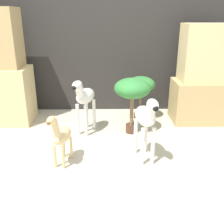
{
  "coord_description": "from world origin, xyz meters",
  "views": [
    {
      "loc": [
        0.08,
        -2.12,
        1.38
      ],
      "look_at": [
        0.12,
        0.54,
        0.38
      ],
      "focal_mm": 42.0,
      "sensor_mm": 36.0,
      "label": 1
    }
  ],
  "objects_px": {
    "potted_palm_front": "(141,87)",
    "potted_palm_back": "(132,90)",
    "zebra_left": "(84,98)",
    "giraffe_figurine": "(61,135)",
    "zebra_right": "(146,118)"
  },
  "relations": [
    {
      "from": "potted_palm_front",
      "to": "potted_palm_back",
      "type": "height_order",
      "value": "potted_palm_back"
    },
    {
      "from": "zebra_left",
      "to": "giraffe_figurine",
      "type": "distance_m",
      "value": 0.76
    },
    {
      "from": "zebra_right",
      "to": "potted_palm_front",
      "type": "height_order",
      "value": "zebra_right"
    },
    {
      "from": "zebra_left",
      "to": "zebra_right",
      "type": "bearing_deg",
      "value": -45.85
    },
    {
      "from": "zebra_left",
      "to": "potted_palm_back",
      "type": "xyz_separation_m",
      "value": [
        0.57,
        -0.0,
        0.09
      ]
    },
    {
      "from": "zebra_left",
      "to": "giraffe_figurine",
      "type": "relative_size",
      "value": 1.23
    },
    {
      "from": "zebra_left",
      "to": "giraffe_figurine",
      "type": "bearing_deg",
      "value": -102.65
    },
    {
      "from": "giraffe_figurine",
      "to": "zebra_left",
      "type": "bearing_deg",
      "value": 77.35
    },
    {
      "from": "zebra_left",
      "to": "giraffe_figurine",
      "type": "height_order",
      "value": "zebra_left"
    },
    {
      "from": "zebra_right",
      "to": "zebra_left",
      "type": "bearing_deg",
      "value": 134.15
    },
    {
      "from": "zebra_left",
      "to": "potted_palm_back",
      "type": "relative_size",
      "value": 1.01
    },
    {
      "from": "potted_palm_front",
      "to": "zebra_right",
      "type": "bearing_deg",
      "value": -94.14
    },
    {
      "from": "giraffe_figurine",
      "to": "potted_palm_front",
      "type": "distance_m",
      "value": 1.48
    },
    {
      "from": "giraffe_figurine",
      "to": "potted_palm_back",
      "type": "xyz_separation_m",
      "value": [
        0.73,
        0.72,
        0.23
      ]
    },
    {
      "from": "zebra_left",
      "to": "potted_palm_back",
      "type": "bearing_deg",
      "value": -0.33
    }
  ]
}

